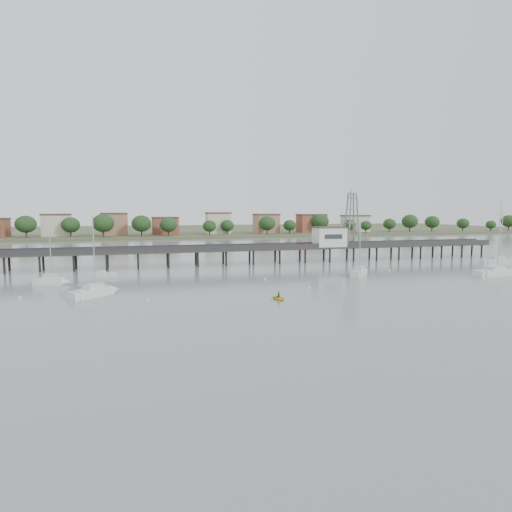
# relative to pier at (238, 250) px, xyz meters

# --- Properties ---
(ground_plane) EXTENTS (500.00, 500.00, 0.00)m
(ground_plane) POSITION_rel_pier_xyz_m (0.00, -60.00, -3.79)
(ground_plane) COLOR slate
(ground_plane) RESTS_ON ground
(pier) EXTENTS (150.00, 5.00, 5.50)m
(pier) POSITION_rel_pier_xyz_m (0.00, 0.00, 0.00)
(pier) COLOR #2D2823
(pier) RESTS_ON ground
(pier_building) EXTENTS (8.40, 5.40, 5.30)m
(pier_building) POSITION_rel_pier_xyz_m (25.00, 0.00, 2.87)
(pier_building) COLOR silver
(pier_building) RESTS_ON ground
(lattice_tower) EXTENTS (3.20, 3.20, 15.50)m
(lattice_tower) POSITION_rel_pier_xyz_m (31.50, 0.00, 7.31)
(lattice_tower) COLOR slate
(lattice_tower) RESTS_ON ground
(sailboat_a) EXTENTS (7.71, 7.31, 13.60)m
(sailboat_a) POSITION_rel_pier_xyz_m (-30.41, -32.58, -3.15)
(sailboat_a) COLOR silver
(sailboat_a) RESTS_ON ground
(sailboat_e) EXTENTS (8.95, 4.73, 14.16)m
(sailboat_e) POSITION_rel_pier_xyz_m (65.23, -17.49, -3.16)
(sailboat_e) COLOR silver
(sailboat_e) RESTS_ON ground
(sailboat_b) EXTENTS (6.13, 2.74, 10.01)m
(sailboat_b) POSITION_rel_pier_xyz_m (-39.26, -19.92, -3.13)
(sailboat_b) COLOR silver
(sailboat_b) RESTS_ON ground
(sailboat_d) EXTENTS (10.23, 3.57, 16.45)m
(sailboat_d) POSITION_rel_pier_xyz_m (49.11, -32.71, -3.17)
(sailboat_d) COLOR silver
(sailboat_d) RESTS_ON ground
(sailboat_c) EXTENTS (6.48, 6.59, 11.93)m
(sailboat_c) POSITION_rel_pier_xyz_m (20.46, -24.72, -3.15)
(sailboat_c) COLOR silver
(sailboat_c) RESTS_ON ground
(white_tender) EXTENTS (4.28, 2.74, 1.54)m
(white_tender) POSITION_rel_pier_xyz_m (-30.90, -13.09, -3.32)
(white_tender) COLOR silver
(white_tender) RESTS_ON ground
(yellow_dinghy) EXTENTS (2.15, 0.77, 2.95)m
(yellow_dinghy) POSITION_rel_pier_xyz_m (-3.92, -43.49, -3.79)
(yellow_dinghy) COLOR yellow
(yellow_dinghy) RESTS_ON ground
(dinghy_occupant) EXTENTS (0.51, 1.06, 0.24)m
(dinghy_occupant) POSITION_rel_pier_xyz_m (-3.92, -43.49, -3.79)
(dinghy_occupant) COLOR black
(dinghy_occupant) RESTS_ON ground
(mooring_buoys) EXTENTS (83.93, 18.80, 0.39)m
(mooring_buoys) POSITION_rel_pier_xyz_m (1.69, -31.24, -3.71)
(mooring_buoys) COLOR #EDEEB9
(mooring_buoys) RESTS_ON ground
(far_shore) EXTENTS (500.00, 170.00, 10.40)m
(far_shore) POSITION_rel_pier_xyz_m (0.36, 179.58, -2.85)
(far_shore) COLOR #475133
(far_shore) RESTS_ON ground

